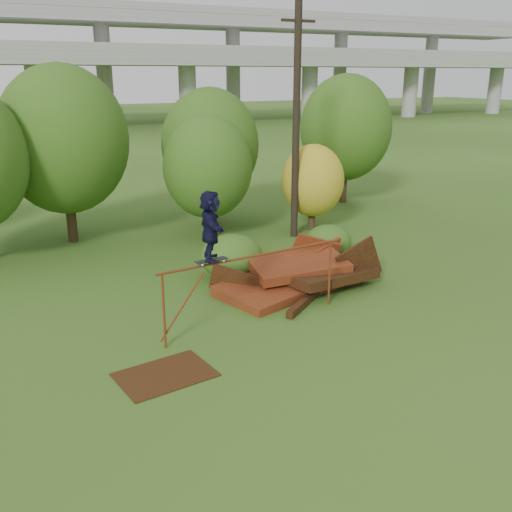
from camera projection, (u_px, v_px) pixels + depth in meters
name	position (u px, v px, depth m)	size (l,w,h in m)	color
ground	(319.00, 333.00, 14.50)	(240.00, 240.00, 0.00)	#2D5116
scrap_pile	(298.00, 276.00, 17.41)	(5.47, 3.54, 1.88)	#4B1C0D
grind_rail	(254.00, 269.00, 14.55)	(5.31, 0.66, 1.92)	#662F0F
skateboard	(211.00, 260.00, 13.79)	(0.84, 0.31, 0.08)	black
skater	(210.00, 226.00, 13.52)	(1.58, 0.50, 1.70)	black
flat_plate	(165.00, 375.00, 12.46)	(2.01, 1.43, 0.03)	#391F0C
tree_1	(63.00, 140.00, 21.32)	(4.83, 4.83, 6.73)	black
tree_2	(208.00, 167.00, 21.94)	(3.45, 3.45, 4.87)	black
tree_3	(210.00, 145.00, 24.48)	(4.19, 4.19, 5.81)	black
tree_4	(313.00, 181.00, 23.57)	(2.60, 2.60, 3.59)	black
tree_5	(346.00, 128.00, 28.26)	(4.53, 4.53, 6.36)	black
shrub_left	(232.00, 256.00, 18.30)	(2.04, 1.88, 1.41)	#284C14
shrub_right	(328.00, 242.00, 20.30)	(1.69, 1.55, 1.20)	#284C14
utility_pole	(296.00, 123.00, 21.82)	(1.40, 0.28, 8.86)	black
freeway_overpass	(28.00, 37.00, 65.18)	(160.00, 15.00, 13.70)	gray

